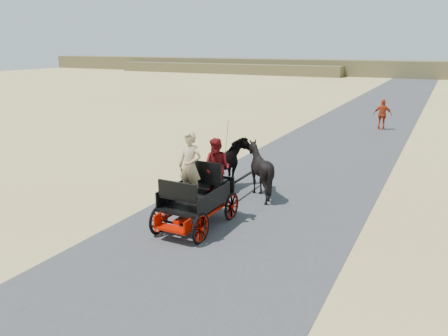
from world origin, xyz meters
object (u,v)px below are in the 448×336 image
at_px(horse_right, 260,170).
at_px(pedestrian, 383,115).
at_px(carriage, 197,213).
at_px(horse_left, 229,166).

height_order(horse_right, pedestrian, pedestrian).
bearing_deg(horse_right, pedestrian, -97.56).
height_order(carriage, horse_right, horse_right).
bearing_deg(carriage, pedestrian, 81.92).
height_order(horse_left, horse_right, horse_right).
distance_m(horse_left, pedestrian, 13.97).
height_order(horse_left, pedestrian, pedestrian).
bearing_deg(horse_left, carriage, 100.39).
relative_size(horse_left, horse_right, 1.18).
height_order(carriage, pedestrian, pedestrian).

